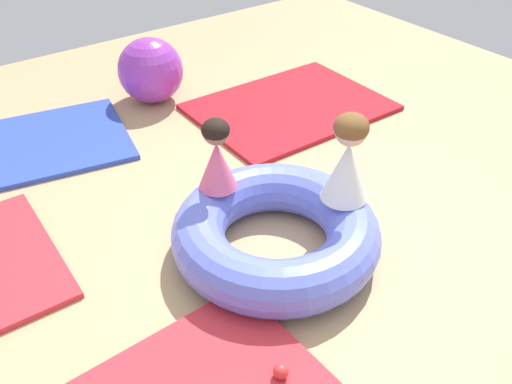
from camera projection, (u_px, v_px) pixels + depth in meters
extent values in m
plane|color=tan|center=(267.00, 268.00, 3.27)|extent=(8.00, 8.00, 0.00)
cube|color=#B21923|center=(290.00, 107.00, 4.88)|extent=(1.65, 1.23, 0.04)
cube|color=#2D47B7|center=(30.00, 146.00, 4.35)|extent=(1.68, 1.33, 0.04)
torus|color=#6070E5|center=(276.00, 232.00, 3.28)|extent=(1.26, 1.26, 0.32)
cone|color=white|center=(346.00, 171.00, 3.19)|extent=(0.36, 0.36, 0.37)
sphere|color=#DBAD89|center=(351.00, 130.00, 3.03)|extent=(0.19, 0.19, 0.19)
ellipsoid|color=brown|center=(351.00, 127.00, 3.02)|extent=(0.20, 0.20, 0.16)
cone|color=#E5608E|center=(217.00, 165.00, 3.30)|extent=(0.25, 0.25, 0.31)
sphere|color=#936647|center=(216.00, 132.00, 3.16)|extent=(0.16, 0.16, 0.16)
ellipsoid|color=black|center=(215.00, 130.00, 3.15)|extent=(0.17, 0.17, 0.13)
sphere|color=red|center=(281.00, 371.00, 2.59)|extent=(0.08, 0.08, 0.08)
sphere|color=purple|center=(151.00, 71.00, 4.87)|extent=(0.58, 0.58, 0.58)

